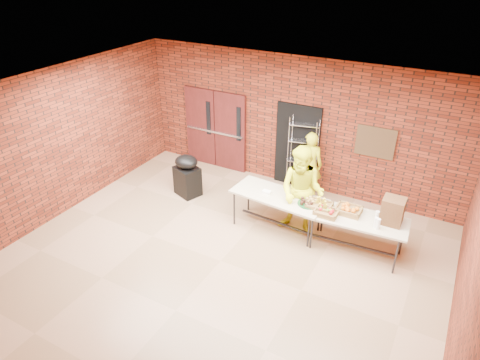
# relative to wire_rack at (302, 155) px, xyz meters

# --- Properties ---
(room) EXTENTS (8.08, 7.08, 3.28)m
(room) POSITION_rel_wire_rack_xyz_m (-0.30, -3.32, 0.67)
(room) COLOR #8D6E4C
(room) RESTS_ON ground
(double_doors) EXTENTS (1.78, 0.12, 2.10)m
(double_doors) POSITION_rel_wire_rack_xyz_m (-2.49, 0.12, 0.13)
(double_doors) COLOR #4A1615
(double_doors) RESTS_ON room
(dark_doorway) EXTENTS (1.10, 0.06, 2.10)m
(dark_doorway) POSITION_rel_wire_rack_xyz_m (-0.20, 0.14, 0.12)
(dark_doorway) COLOR black
(dark_doorway) RESTS_ON room
(bronze_plaque) EXTENTS (0.85, 0.04, 0.70)m
(bronze_plaque) POSITION_rel_wire_rack_xyz_m (1.60, 0.13, 0.62)
(bronze_plaque) COLOR #47311C
(bronze_plaque) RESTS_ON room
(wire_rack) EXTENTS (0.71, 0.36, 1.85)m
(wire_rack) POSITION_rel_wire_rack_xyz_m (0.00, 0.00, 0.00)
(wire_rack) COLOR #AEAEB4
(wire_rack) RESTS_ON room
(table_left) EXTENTS (2.01, 0.96, 0.80)m
(table_left) POSITION_rel_wire_rack_xyz_m (0.19, -1.78, -0.19)
(table_left) COLOR #BDB091
(table_left) RESTS_ON room
(table_right) EXTENTS (1.93, 0.91, 0.77)m
(table_right) POSITION_rel_wire_rack_xyz_m (1.83, -1.78, -0.22)
(table_right) COLOR #BDB091
(table_right) RESTS_ON room
(basket_bananas) EXTENTS (0.47, 0.37, 0.15)m
(basket_bananas) POSITION_rel_wire_rack_xyz_m (1.07, -1.81, -0.09)
(basket_bananas) COLOR olive
(basket_bananas) RESTS_ON table_right
(basket_oranges) EXTENTS (0.48, 0.38, 0.15)m
(basket_oranges) POSITION_rel_wire_rack_xyz_m (1.62, -1.69, -0.09)
(basket_oranges) COLOR olive
(basket_oranges) RESTS_ON table_right
(basket_apples) EXTENTS (0.44, 0.34, 0.14)m
(basket_apples) POSITION_rel_wire_rack_xyz_m (1.27, -1.97, -0.10)
(basket_apples) COLOR olive
(basket_apples) RESTS_ON table_right
(muffin_tray) EXTENTS (0.44, 0.44, 0.11)m
(muffin_tray) POSITION_rel_wire_rack_xyz_m (0.85, -1.81, -0.07)
(muffin_tray) COLOR #12461D
(muffin_tray) RESTS_ON table_left
(napkin_box) EXTENTS (0.17, 0.12, 0.06)m
(napkin_box) POSITION_rel_wire_rack_xyz_m (-0.06, -1.83, -0.09)
(napkin_box) COLOR white
(napkin_box) RESTS_ON table_left
(coffee_dispenser) EXTENTS (0.39, 0.35, 0.52)m
(coffee_dispenser) POSITION_rel_wire_rack_xyz_m (2.41, -1.64, 0.10)
(coffee_dispenser) COLOR brown
(coffee_dispenser) RESTS_ON table_right
(cup_stack_front) EXTENTS (0.07, 0.07, 0.21)m
(cup_stack_front) POSITION_rel_wire_rack_xyz_m (2.19, -1.93, -0.05)
(cup_stack_front) COLOR white
(cup_stack_front) RESTS_ON table_right
(cup_stack_mid) EXTENTS (0.07, 0.07, 0.21)m
(cup_stack_mid) POSITION_rel_wire_rack_xyz_m (2.24, -1.96, -0.05)
(cup_stack_mid) COLOR white
(cup_stack_mid) RESTS_ON table_right
(cup_stack_back) EXTENTS (0.07, 0.07, 0.22)m
(cup_stack_back) POSITION_rel_wire_rack_xyz_m (2.17, -1.74, -0.04)
(cup_stack_back) COLOR white
(cup_stack_back) RESTS_ON table_right
(covered_grill) EXTENTS (0.69, 0.63, 1.03)m
(covered_grill) POSITION_rel_wire_rack_xyz_m (-2.28, -1.53, -0.41)
(covered_grill) COLOR black
(covered_grill) RESTS_ON room
(volunteer_woman) EXTENTS (0.68, 0.54, 1.64)m
(volunteer_woman) POSITION_rel_wire_rack_xyz_m (0.27, -0.22, -0.10)
(volunteer_woman) COLOR yellow
(volunteer_woman) RESTS_ON room
(volunteer_man) EXTENTS (0.94, 0.74, 1.93)m
(volunteer_man) POSITION_rel_wire_rack_xyz_m (0.64, -1.67, 0.04)
(volunteer_man) COLOR yellow
(volunteer_man) RESTS_ON room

